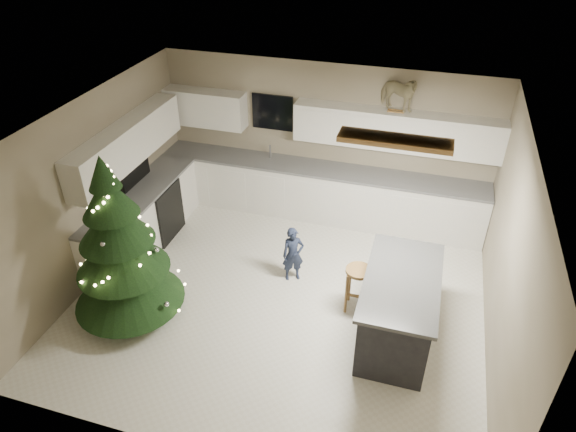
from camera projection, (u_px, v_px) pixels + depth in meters
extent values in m
plane|color=silver|center=(281.00, 297.00, 7.26)|extent=(5.50, 5.50, 0.00)
cube|color=#A59985|center=(325.00, 140.00, 8.54)|extent=(5.50, 0.02, 2.60)
cube|color=#A59985|center=(196.00, 372.00, 4.54)|extent=(5.50, 0.02, 2.60)
cube|color=#A59985|center=(93.00, 189.00, 7.19)|extent=(0.02, 5.00, 2.60)
cube|color=#A59985|center=(509.00, 259.00, 5.88)|extent=(0.02, 5.00, 2.60)
cube|color=silver|center=(279.00, 126.00, 5.82)|extent=(5.50, 5.00, 0.02)
cube|color=olive|center=(395.00, 140.00, 5.62)|extent=(1.25, 0.32, 0.06)
cube|color=white|center=(395.00, 143.00, 5.64)|extent=(1.15, 0.24, 0.02)
cube|color=white|center=(319.00, 193.00, 8.77)|extent=(5.48, 0.60, 0.90)
cube|color=white|center=(144.00, 220.00, 8.07)|extent=(0.60, 2.60, 0.90)
cube|color=slate|center=(320.00, 169.00, 8.50)|extent=(5.48, 0.62, 0.04)
cube|color=slate|center=(139.00, 195.00, 7.81)|extent=(0.62, 2.60, 0.04)
cube|color=white|center=(205.00, 108.00, 8.66)|extent=(1.40, 0.35, 0.60)
cube|color=white|center=(396.00, 130.00, 7.90)|extent=(3.20, 0.35, 0.60)
cube|color=white|center=(127.00, 144.00, 7.51)|extent=(0.35, 2.60, 0.60)
cube|color=black|center=(273.00, 112.00, 8.51)|extent=(0.70, 0.04, 0.60)
cube|color=#99999E|center=(268.00, 162.00, 8.73)|extent=(0.55, 0.40, 0.06)
cylinder|color=#99999E|center=(270.00, 152.00, 8.72)|extent=(0.03, 0.03, 0.24)
cube|color=black|center=(154.00, 210.00, 8.31)|extent=(0.64, 0.75, 0.90)
cube|color=black|center=(134.00, 176.00, 8.03)|extent=(0.10, 0.75, 0.30)
cube|color=black|center=(398.00, 310.00, 6.40)|extent=(0.80, 1.60, 0.90)
cube|color=#242424|center=(403.00, 281.00, 6.14)|extent=(0.90, 1.70, 0.05)
cylinder|color=olive|center=(359.00, 271.00, 6.71)|extent=(0.35, 0.35, 0.04)
cylinder|color=olive|center=(346.00, 294.00, 6.83)|extent=(0.04, 0.04, 0.63)
cylinder|color=olive|center=(365.00, 298.00, 6.77)|extent=(0.04, 0.04, 0.63)
cylinder|color=olive|center=(350.00, 282.00, 7.03)|extent=(0.04, 0.04, 0.63)
cylinder|color=olive|center=(368.00, 286.00, 6.97)|extent=(0.04, 0.04, 0.63)
cube|color=olive|center=(356.00, 296.00, 6.96)|extent=(0.27, 0.03, 0.03)
cylinder|color=#3F2816|center=(132.00, 302.00, 6.93)|extent=(0.13, 0.13, 0.32)
cone|color=black|center=(126.00, 278.00, 6.70)|extent=(1.43, 1.43, 0.74)
cone|color=black|center=(120.00, 249.00, 6.44)|extent=(1.18, 1.18, 0.63)
cone|color=black|center=(114.00, 222.00, 6.21)|extent=(0.93, 0.93, 0.58)
cone|color=black|center=(108.00, 196.00, 6.00)|extent=(0.68, 0.68, 0.53)
cone|color=black|center=(102.00, 172.00, 5.83)|extent=(0.38, 0.38, 0.42)
sphere|color=#FFD88C|center=(181.00, 308.00, 6.70)|extent=(0.04, 0.04, 0.04)
sphere|color=#FFD88C|center=(185.00, 289.00, 6.91)|extent=(0.04, 0.04, 0.04)
sphere|color=#FFD88C|center=(180.00, 273.00, 7.10)|extent=(0.04, 0.04, 0.04)
sphere|color=#FFD88C|center=(168.00, 261.00, 7.23)|extent=(0.04, 0.04, 0.04)
sphere|color=#FFD88C|center=(152.00, 253.00, 7.29)|extent=(0.04, 0.04, 0.04)
sphere|color=#FFD88C|center=(132.00, 250.00, 7.25)|extent=(0.04, 0.04, 0.04)
sphere|color=#FFD88C|center=(113.00, 252.00, 7.14)|extent=(0.04, 0.04, 0.04)
sphere|color=#FFD88C|center=(96.00, 256.00, 6.95)|extent=(0.04, 0.04, 0.04)
sphere|color=#FFD88C|center=(84.00, 263.00, 6.74)|extent=(0.04, 0.04, 0.04)
sphere|color=#FFD88C|center=(78.00, 271.00, 6.51)|extent=(0.04, 0.04, 0.04)
sphere|color=#FFD88C|center=(79.00, 278.00, 6.31)|extent=(0.04, 0.04, 0.04)
sphere|color=#FFD88C|center=(87.00, 282.00, 6.16)|extent=(0.04, 0.04, 0.04)
sphere|color=#FFD88C|center=(101.00, 282.00, 6.08)|extent=(0.04, 0.04, 0.04)
sphere|color=#FFD88C|center=(118.00, 277.00, 6.06)|extent=(0.04, 0.04, 0.04)
sphere|color=#FFD88C|center=(133.00, 269.00, 6.11)|extent=(0.04, 0.04, 0.04)
sphere|color=#FFD88C|center=(145.00, 257.00, 6.20)|extent=(0.04, 0.04, 0.04)
sphere|color=#FFD88C|center=(151.00, 245.00, 6.31)|extent=(0.04, 0.04, 0.04)
sphere|color=#FFD88C|center=(151.00, 233.00, 6.41)|extent=(0.04, 0.04, 0.04)
sphere|color=#FFD88C|center=(146.00, 223.00, 6.50)|extent=(0.04, 0.04, 0.04)
sphere|color=#FFD88C|center=(137.00, 216.00, 6.54)|extent=(0.04, 0.04, 0.04)
sphere|color=#FFD88C|center=(126.00, 211.00, 6.53)|extent=(0.04, 0.04, 0.04)
sphere|color=#FFD88C|center=(114.00, 208.00, 6.48)|extent=(0.04, 0.04, 0.04)
sphere|color=#FFD88C|center=(103.00, 207.00, 6.39)|extent=(0.04, 0.04, 0.04)
sphere|color=#FFD88C|center=(95.00, 208.00, 6.27)|extent=(0.04, 0.04, 0.04)
sphere|color=#FFD88C|center=(89.00, 209.00, 6.14)|extent=(0.04, 0.04, 0.04)
sphere|color=#FFD88C|center=(88.00, 210.00, 6.03)|extent=(0.04, 0.04, 0.04)
sphere|color=#FFD88C|center=(90.00, 209.00, 5.93)|extent=(0.04, 0.04, 0.04)
sphere|color=#FFD88C|center=(95.00, 207.00, 5.87)|extent=(0.04, 0.04, 0.04)
sphere|color=#FFD88C|center=(101.00, 203.00, 5.83)|extent=(0.04, 0.04, 0.04)
sphere|color=#FFD88C|center=(107.00, 197.00, 5.82)|extent=(0.04, 0.04, 0.04)
sphere|color=#FFD88C|center=(111.00, 191.00, 5.83)|extent=(0.04, 0.04, 0.04)
sphere|color=#FFD88C|center=(113.00, 184.00, 5.85)|extent=(0.04, 0.04, 0.04)
sphere|color=#FFD88C|center=(113.00, 177.00, 5.86)|extent=(0.04, 0.04, 0.04)
sphere|color=#FFD88C|center=(111.00, 171.00, 5.86)|extent=(0.04, 0.04, 0.04)
sphere|color=#FFD88C|center=(107.00, 166.00, 5.84)|extent=(0.04, 0.04, 0.04)
sphere|color=silver|center=(172.00, 298.00, 6.64)|extent=(0.07, 0.07, 0.07)
sphere|color=silver|center=(123.00, 252.00, 7.14)|extent=(0.07, 0.07, 0.07)
sphere|color=silver|center=(91.00, 287.00, 6.24)|extent=(0.07, 0.07, 0.07)
sphere|color=silver|center=(156.00, 254.00, 6.49)|extent=(0.07, 0.07, 0.07)
sphere|color=silver|center=(107.00, 228.00, 6.62)|extent=(0.07, 0.07, 0.07)
sphere|color=silver|center=(101.00, 244.00, 6.03)|extent=(0.07, 0.07, 0.07)
sphere|color=silver|center=(133.00, 213.00, 6.23)|extent=(0.07, 0.07, 0.07)
sphere|color=silver|center=(100.00, 199.00, 6.14)|extent=(0.07, 0.07, 0.07)
sphere|color=silver|center=(104.00, 194.00, 5.87)|extent=(0.07, 0.07, 0.07)
sphere|color=silver|center=(106.00, 174.00, 5.87)|extent=(0.07, 0.07, 0.07)
imported|color=#171D35|center=(293.00, 254.00, 7.37)|extent=(0.38, 0.33, 0.87)
cube|color=olive|center=(395.00, 112.00, 7.71)|extent=(0.25, 0.02, 0.02)
cube|color=olive|center=(396.00, 110.00, 7.77)|extent=(0.25, 0.02, 0.02)
imported|color=#C4B782|center=(398.00, 93.00, 7.58)|extent=(0.70, 0.51, 0.54)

